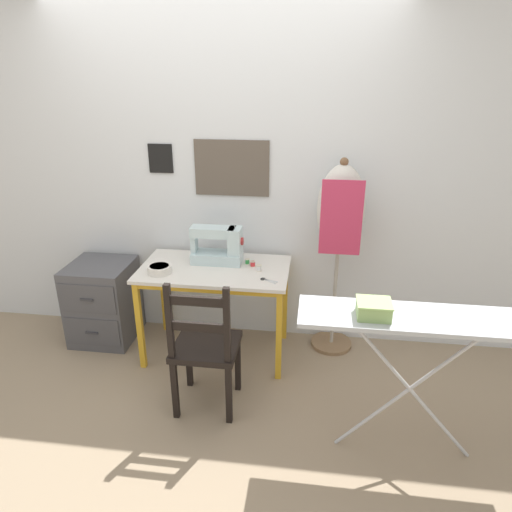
{
  "coord_description": "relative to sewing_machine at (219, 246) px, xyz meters",
  "views": [
    {
      "loc": [
        0.7,
        -2.65,
        2.04
      ],
      "look_at": [
        0.31,
        0.28,
        0.83
      ],
      "focal_mm": 32.0,
      "sensor_mm": 36.0,
      "label": 1
    }
  ],
  "objects": [
    {
      "name": "thread_spool_mid_table",
      "position": [
        0.25,
        -0.04,
        -0.11
      ],
      "size": [
        0.04,
        0.04,
        0.04
      ],
      "color": "red",
      "rests_on": "sewing_table"
    },
    {
      "name": "storage_box",
      "position": [
        1.0,
        -0.97,
        0.08
      ],
      "size": [
        0.17,
        0.15,
        0.08
      ],
      "color": "#8EB266",
      "rests_on": "ironing_board"
    },
    {
      "name": "scissors",
      "position": [
        0.38,
        -0.26,
        -0.13
      ],
      "size": [
        0.12,
        0.08,
        0.01
      ],
      "color": "silver",
      "rests_on": "sewing_table"
    },
    {
      "name": "ground_plane",
      "position": [
        -0.02,
        -0.4,
        -0.84
      ],
      "size": [
        14.0,
        14.0,
        0.0
      ],
      "primitive_type": "plane",
      "color": "gray"
    },
    {
      "name": "dress_form",
      "position": [
        0.87,
        0.11,
        0.22
      ],
      "size": [
        0.34,
        0.32,
        1.49
      ],
      "color": "#846647",
      "rests_on": "ground_plane"
    },
    {
      "name": "filing_cabinet",
      "position": [
        -0.96,
        -0.01,
        -0.52
      ],
      "size": [
        0.47,
        0.49,
        0.65
      ],
      "color": "#4C4C51",
      "rests_on": "ground_plane"
    },
    {
      "name": "thread_spool_near_machine",
      "position": [
        0.21,
        0.0,
        -0.11
      ],
      "size": [
        0.04,
        0.04,
        0.04
      ],
      "color": "green",
      "rests_on": "sewing_table"
    },
    {
      "name": "sewing_machine",
      "position": [
        0.0,
        0.0,
        0.0
      ],
      "size": [
        0.39,
        0.17,
        0.3
      ],
      "color": "silver",
      "rests_on": "sewing_table"
    },
    {
      "name": "wooden_chair",
      "position": [
        0.05,
        -0.72,
        -0.4
      ],
      "size": [
        0.4,
        0.38,
        0.93
      ],
      "color": "black",
      "rests_on": "ground_plane"
    },
    {
      "name": "wall_back",
      "position": [
        -0.02,
        0.28,
        0.43
      ],
      "size": [
        10.0,
        0.07,
        2.55
      ],
      "color": "silver",
      "rests_on": "ground_plane"
    },
    {
      "name": "ironing_board",
      "position": [
        1.25,
        -0.93,
        -0.01
      ],
      "size": [
        1.24,
        0.32,
        0.89
      ],
      "color": "#ADB2B7",
      "rests_on": "ground_plane"
    },
    {
      "name": "thread_spool_far_edge",
      "position": [
        0.31,
        -0.11,
        -0.11
      ],
      "size": [
        0.04,
        0.04,
        0.04
      ],
      "color": "silver",
      "rests_on": "sewing_table"
    },
    {
      "name": "fabric_bowl",
      "position": [
        -0.38,
        -0.24,
        -0.1
      ],
      "size": [
        0.17,
        0.17,
        0.05
      ],
      "color": "silver",
      "rests_on": "sewing_table"
    },
    {
      "name": "sewing_table",
      "position": [
        -0.02,
        -0.11,
        -0.21
      ],
      "size": [
        1.08,
        0.61,
        0.71
      ],
      "color": "silver",
      "rests_on": "ground_plane"
    }
  ]
}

